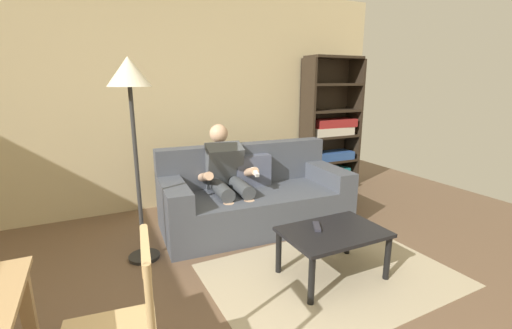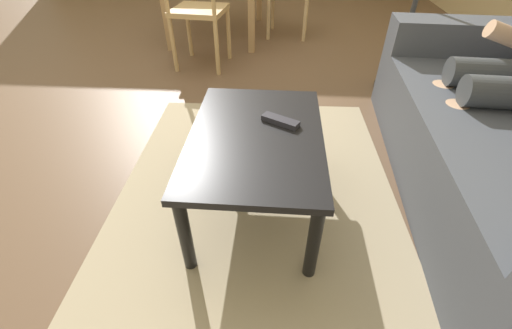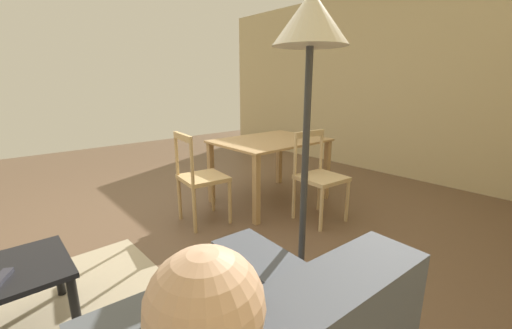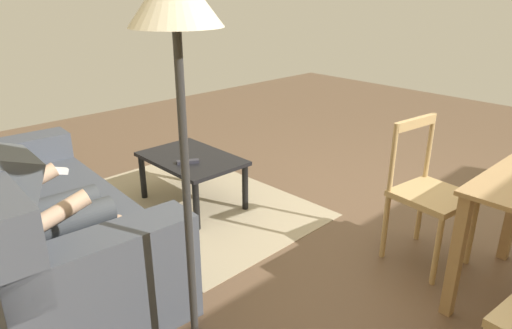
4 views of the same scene
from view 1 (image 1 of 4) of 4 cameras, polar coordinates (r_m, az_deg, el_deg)
The scene contains 8 objects.
wall_back at distance 4.43m, azimuth -21.09°, elevation 10.00°, with size 7.16×0.12×2.75m, color #D1BC8C.
couch at distance 3.89m, azimuth -0.37°, elevation -5.47°, with size 2.09×1.04×0.88m.
person_lounging at distance 3.76m, azimuth -4.86°, elevation -1.97°, with size 0.61×0.97×1.12m.
coffee_table at distance 2.94m, azimuth 12.71°, elevation -11.70°, with size 0.83×0.56×0.41m.
tv_remote at distance 2.93m, azimuth 10.08°, elevation -10.14°, with size 0.05×0.17×0.02m, color #2D2D38.
bookshelf at distance 5.36m, azimuth 12.15°, elevation 4.57°, with size 0.91×0.36×1.95m.
area_rug at distance 3.11m, azimuth 12.36°, elevation -17.50°, with size 2.00×1.40×0.01m, color tan.
floor_lamp at distance 3.06m, azimuth -20.20°, elevation 11.31°, with size 0.36×0.36×1.79m.
Camera 1 is at (-0.40, -1.26, 1.60)m, focal length 24.03 mm.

